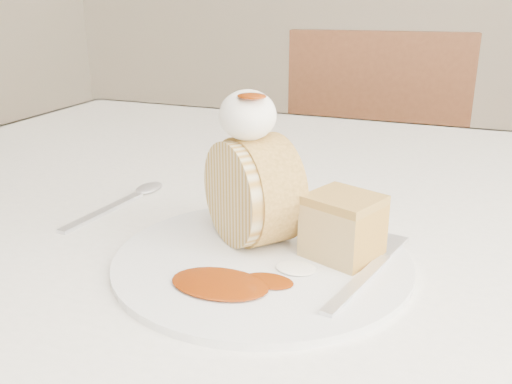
% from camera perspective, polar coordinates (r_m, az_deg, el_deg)
% --- Properties ---
extents(table, '(1.40, 0.90, 0.75)m').
position_cam_1_polar(table, '(0.74, 9.37, -7.17)').
color(table, white).
rests_on(table, ground).
extents(chair_far, '(0.47, 0.47, 0.90)m').
position_cam_1_polar(chair_far, '(1.56, 11.65, 1.44)').
color(chair_far, brown).
rests_on(chair_far, ground).
extents(plate, '(0.36, 0.36, 0.01)m').
position_cam_1_polar(plate, '(0.53, 0.62, -6.84)').
color(plate, white).
rests_on(plate, table).
extents(roulade_slice, '(0.11, 0.11, 0.10)m').
position_cam_1_polar(roulade_slice, '(0.55, -0.33, 0.13)').
color(roulade_slice, '#CBBD8D').
rests_on(roulade_slice, plate).
extents(cake_chunk, '(0.08, 0.07, 0.05)m').
position_cam_1_polar(cake_chunk, '(0.53, 8.68, -3.80)').
color(cake_chunk, tan).
rests_on(cake_chunk, plate).
extents(whipped_cream, '(0.05, 0.05, 0.05)m').
position_cam_1_polar(whipped_cream, '(0.52, -0.84, 7.69)').
color(whipped_cream, white).
rests_on(whipped_cream, roulade_slice).
extents(caramel_drizzle, '(0.03, 0.02, 0.01)m').
position_cam_1_polar(caramel_drizzle, '(0.50, -0.43, 10.22)').
color(caramel_drizzle, '#722604').
rests_on(caramel_drizzle, whipped_cream).
extents(caramel_pool, '(0.10, 0.08, 0.00)m').
position_cam_1_polar(caramel_pool, '(0.48, -3.66, -9.11)').
color(caramel_pool, '#722604').
rests_on(caramel_pool, plate).
extents(fork, '(0.06, 0.16, 0.00)m').
position_cam_1_polar(fork, '(0.49, 10.15, -8.98)').
color(fork, silver).
rests_on(fork, plate).
extents(spoon, '(0.04, 0.16, 0.00)m').
position_cam_1_polar(spoon, '(0.67, -15.03, -1.90)').
color(spoon, silver).
rests_on(spoon, table).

